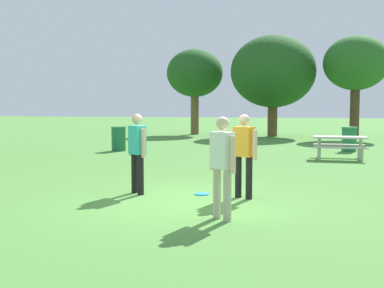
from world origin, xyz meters
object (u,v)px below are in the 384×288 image
(person_bystander, at_px, (244,150))
(tree_far_right, at_px, (356,64))
(frisbee, at_px, (202,194))
(trash_can_beside_table, at_px, (119,139))
(person_thrower, at_px, (222,161))
(tree_tall_left, at_px, (195,74))
(tree_broad_center, at_px, (273,72))
(trash_can_further_along, at_px, (349,139))
(person_catcher, at_px, (137,148))
(picnic_table_near, at_px, (340,143))

(person_bystander, bearing_deg, tree_far_right, 77.75)
(frisbee, bearing_deg, trash_can_beside_table, 120.34)
(person_thrower, relative_size, tree_tall_left, 0.32)
(tree_far_right, bearing_deg, frisbee, -105.03)
(trash_can_beside_table, xyz_separation_m, tree_broad_center, (5.46, 10.22, 3.20))
(trash_can_beside_table, relative_size, tree_far_right, 0.18)
(trash_can_beside_table, height_order, tree_broad_center, tree_broad_center)
(frisbee, xyz_separation_m, trash_can_further_along, (3.83, 10.31, 0.47))
(person_catcher, height_order, tree_broad_center, tree_broad_center)
(tree_tall_left, bearing_deg, person_bystander, -75.38)
(person_catcher, distance_m, frisbee, 1.61)
(person_catcher, height_order, person_bystander, same)
(frisbee, distance_m, tree_tall_left, 20.62)
(tree_tall_left, height_order, tree_far_right, tree_far_right)
(trash_can_beside_table, distance_m, tree_broad_center, 12.02)
(person_catcher, height_order, trash_can_further_along, person_catcher)
(tree_tall_left, bearing_deg, person_thrower, -76.92)
(frisbee, xyz_separation_m, trash_can_beside_table, (-5.05, 8.62, 0.47))
(person_thrower, height_order, frisbee, person_thrower)
(trash_can_beside_table, xyz_separation_m, tree_far_right, (9.84, 9.22, 3.48))
(person_catcher, height_order, tree_tall_left, tree_tall_left)
(person_catcher, bearing_deg, tree_tall_left, 98.65)
(tree_tall_left, distance_m, tree_broad_center, 4.86)
(trash_can_beside_table, relative_size, tree_tall_left, 0.19)
(person_bystander, relative_size, tree_far_right, 0.30)
(person_thrower, xyz_separation_m, person_bystander, (0.13, 1.87, 0.00))
(person_thrower, bearing_deg, trash_can_further_along, 75.98)
(frisbee, distance_m, trash_can_beside_table, 10.00)
(person_catcher, distance_m, tree_broad_center, 19.30)
(person_bystander, xyz_separation_m, trash_can_beside_table, (-5.92, 8.83, -0.46))
(person_catcher, relative_size, tree_far_right, 0.30)
(picnic_table_near, relative_size, tree_broad_center, 0.30)
(tree_far_right, bearing_deg, trash_can_further_along, -97.28)
(picnic_table_near, xyz_separation_m, trash_can_further_along, (0.58, 2.97, -0.08))
(picnic_table_near, bearing_deg, trash_can_beside_table, 171.17)
(person_catcher, bearing_deg, tree_broad_center, 84.85)
(tree_far_right, bearing_deg, trash_can_beside_table, -136.85)
(person_bystander, height_order, frisbee, person_bystander)
(person_bystander, relative_size, tree_broad_center, 0.29)
(frisbee, xyz_separation_m, tree_broad_center, (0.41, 18.84, 3.67))
(person_bystander, xyz_separation_m, tree_broad_center, (-0.46, 19.04, 2.74))
(trash_can_beside_table, xyz_separation_m, trash_can_further_along, (8.88, 1.68, 0.00))
(trash_can_beside_table, bearing_deg, person_bystander, -56.14)
(person_bystander, height_order, picnic_table_near, person_bystander)
(person_bystander, relative_size, picnic_table_near, 0.94)
(trash_can_beside_table, height_order, tree_far_right, tree_far_right)
(tree_broad_center, bearing_deg, trash_can_beside_table, -118.11)
(trash_can_beside_table, relative_size, trash_can_further_along, 1.00)
(person_bystander, bearing_deg, trash_can_beside_table, 123.86)
(person_bystander, distance_m, trash_can_further_along, 10.93)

